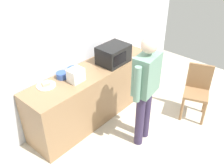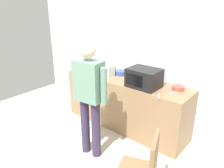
# 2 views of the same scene
# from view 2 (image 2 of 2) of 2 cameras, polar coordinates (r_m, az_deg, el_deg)

# --- Properties ---
(ground_plane) EXTENTS (6.00, 6.00, 0.00)m
(ground_plane) POSITION_cam_2_polar(r_m,az_deg,el_deg) (3.48, -7.65, -19.21)
(ground_plane) COLOR beige
(back_wall) EXTENTS (5.40, 0.13, 2.60)m
(back_wall) POSITION_cam_2_polar(r_m,az_deg,el_deg) (4.01, 8.61, 7.32)
(back_wall) COLOR silver
(back_wall) RESTS_ON ground_plane
(kitchen_counter) EXTENTS (2.34, 0.62, 0.92)m
(kitchen_counter) POSITION_cam_2_polar(r_m,az_deg,el_deg) (4.07, 3.37, -4.93)
(kitchen_counter) COLOR #93704C
(kitchen_counter) RESTS_ON ground_plane
(microwave) EXTENTS (0.50, 0.39, 0.30)m
(microwave) POSITION_cam_2_polar(r_m,az_deg,el_deg) (3.54, 8.20, 1.55)
(microwave) COLOR black
(microwave) RESTS_ON kitchen_counter
(sandwich_plate) EXTENTS (0.27, 0.27, 0.07)m
(sandwich_plate) POSITION_cam_2_polar(r_m,az_deg,el_deg) (4.45, -3.02, 4.00)
(sandwich_plate) COLOR white
(sandwich_plate) RESTS_ON kitchen_counter
(salad_bowl) EXTENTS (0.20, 0.20, 0.08)m
(salad_bowl) POSITION_cam_2_polar(r_m,az_deg,el_deg) (4.12, 2.20, 2.90)
(salad_bowl) COLOR #33519E
(salad_bowl) RESTS_ON kitchen_counter
(cereal_bowl) EXTENTS (0.16, 0.16, 0.09)m
(cereal_bowl) POSITION_cam_2_polar(r_m,az_deg,el_deg) (4.26, -0.12, 3.63)
(cereal_bowl) COLOR #33519E
(cereal_bowl) RESTS_ON kitchen_counter
(mixing_bowl) EXTENTS (0.19, 0.19, 0.07)m
(mixing_bowl) POSITION_cam_2_polar(r_m,az_deg,el_deg) (3.57, 16.64, -0.96)
(mixing_bowl) COLOR #C64C42
(mixing_bowl) RESTS_ON kitchen_counter
(toaster) EXTENTS (0.22, 0.18, 0.20)m
(toaster) POSITION_cam_2_polar(r_m,az_deg,el_deg) (4.03, -1.25, 3.40)
(toaster) COLOR silver
(toaster) RESTS_ON kitchen_counter
(fork_utensil) EXTENTS (0.09, 0.16, 0.01)m
(fork_utensil) POSITION_cam_2_polar(r_m,az_deg,el_deg) (3.29, 11.96, -3.01)
(fork_utensil) COLOR silver
(fork_utensil) RESTS_ON kitchen_counter
(spoon_utensil) EXTENTS (0.09, 0.16, 0.01)m
(spoon_utensil) POSITION_cam_2_polar(r_m,az_deg,el_deg) (3.46, 15.63, -2.12)
(spoon_utensil) COLOR silver
(spoon_utensil) RESTS_ON kitchen_counter
(person_standing) EXTENTS (0.59, 0.29, 1.72)m
(person_standing) POSITION_cam_2_polar(r_m,az_deg,el_deg) (3.11, -5.86, -2.20)
(person_standing) COLOR #342949
(person_standing) RESTS_ON ground_plane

